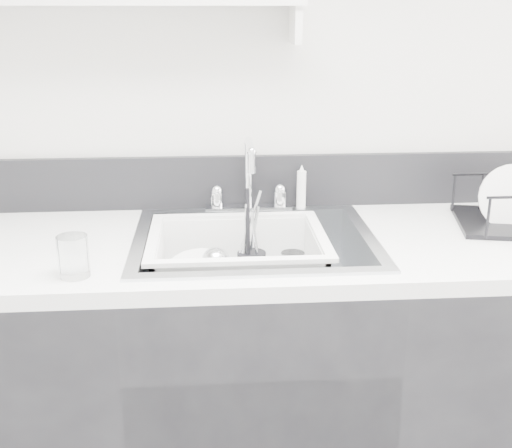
{
  "coord_description": "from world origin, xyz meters",
  "views": [
    {
      "loc": [
        -0.12,
        -0.41,
        1.5
      ],
      "look_at": [
        0.0,
        1.14,
        0.98
      ],
      "focal_mm": 45.0,
      "sensor_mm": 36.0,
      "label": 1
    }
  ],
  "objects": [
    {
      "name": "counter_run",
      "position": [
        0.0,
        1.19,
        0.46
      ],
      "size": [
        3.2,
        0.62,
        0.92
      ],
      "color": "black",
      "rests_on": "ground"
    },
    {
      "name": "backsplash",
      "position": [
        0.0,
        1.49,
        1.0
      ],
      "size": [
        3.2,
        0.02,
        0.16
      ],
      "primitive_type": "cube",
      "color": "black",
      "rests_on": "counter_run"
    },
    {
      "name": "sink",
      "position": [
        0.0,
        1.19,
        0.83
      ],
      "size": [
        0.64,
        0.52,
        0.2
      ],
      "primitive_type": null,
      "color": "silver",
      "rests_on": "counter_run"
    },
    {
      "name": "faucet",
      "position": [
        0.0,
        1.44,
        0.98
      ],
      "size": [
        0.26,
        0.18,
        0.23
      ],
      "color": "silver",
      "rests_on": "counter_run"
    },
    {
      "name": "side_sprayer",
      "position": [
        0.16,
        1.44,
        0.99
      ],
      "size": [
        0.03,
        0.03,
        0.14
      ],
      "primitive_type": "cylinder",
      "color": "white",
      "rests_on": "counter_run"
    },
    {
      "name": "wall_shelf",
      "position": [
        -0.35,
        1.42,
        1.51
      ],
      "size": [
        1.0,
        0.16,
        0.12
      ],
      "color": "silver",
      "rests_on": "room_shell"
    },
    {
      "name": "wash_tub",
      "position": [
        -0.05,
        1.2,
        0.84
      ],
      "size": [
        0.59,
        0.55,
        0.18
      ],
      "primitive_type": null,
      "rotation": [
        0.0,
        0.0,
        -0.42
      ],
      "color": "white",
      "rests_on": "sink"
    },
    {
      "name": "plate_stack",
      "position": [
        -0.14,
        1.2,
        0.79
      ],
      "size": [
        0.24,
        0.24,
        0.1
      ],
      "rotation": [
        0.0,
        0.0,
        -0.31
      ],
      "color": "white",
      "rests_on": "wash_tub"
    },
    {
      "name": "utensil_cup",
      "position": [
        -0.01,
        1.23,
        0.83
      ],
      "size": [
        0.08,
        0.08,
        0.27
      ],
      "rotation": [
        0.0,
        0.0,
        -0.11
      ],
      "color": "black",
      "rests_on": "wash_tub"
    },
    {
      "name": "ladle",
      "position": [
        -0.06,
        1.19,
        0.81
      ],
      "size": [
        0.28,
        0.32,
        0.09
      ],
      "primitive_type": null,
      "rotation": [
        0.0,
        0.0,
        -0.94
      ],
      "color": "silver",
      "rests_on": "wash_tub"
    },
    {
      "name": "tumbler_in_tub",
      "position": [
        0.11,
        1.23,
        0.81
      ],
      "size": [
        0.07,
        0.07,
        0.09
      ],
      "primitive_type": "cylinder",
      "rotation": [
        0.0,
        0.0,
        -0.02
      ],
      "color": "white",
      "rests_on": "wash_tub"
    },
    {
      "name": "tumbler_counter",
      "position": [
        -0.43,
        0.98,
        0.97
      ],
      "size": [
        0.08,
        0.08,
        0.1
      ],
      "primitive_type": "cylinder",
      "rotation": [
        0.0,
        0.0,
        -0.11
      ],
      "color": "white",
      "rests_on": "counter_run"
    },
    {
      "name": "bowl_small",
      "position": [
        0.08,
        1.11,
        0.78
      ],
      "size": [
        0.13,
        0.13,
        0.03
      ],
      "primitive_type": "imported",
      "rotation": [
        0.0,
        0.0,
        0.38
      ],
      "color": "white",
      "rests_on": "wash_tub"
    }
  ]
}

